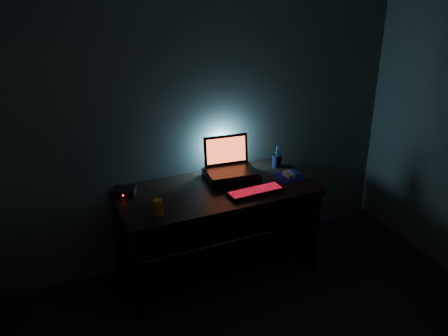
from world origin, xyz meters
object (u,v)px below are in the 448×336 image
(keyboard, at_px, (255,191))
(pen_cup, at_px, (277,161))
(laptop, at_px, (229,163))
(mouse, at_px, (289,175))
(juice_glass, at_px, (158,207))
(router, at_px, (124,191))

(keyboard, bearing_deg, pen_cup, 40.43)
(laptop, bearing_deg, mouse, -19.02)
(keyboard, height_order, juice_glass, juice_glass)
(keyboard, xyz_separation_m, mouse, (0.37, 0.14, 0.01))
(mouse, xyz_separation_m, juice_glass, (-1.13, -0.16, 0.04))
(laptop, distance_m, pen_cup, 0.45)
(pen_cup, distance_m, router, 1.27)
(pen_cup, bearing_deg, juice_glass, -161.96)
(laptop, bearing_deg, pen_cup, 7.39)
(keyboard, xyz_separation_m, router, (-0.90, 0.37, 0.01))
(keyboard, distance_m, mouse, 0.40)
(laptop, distance_m, keyboard, 0.36)
(router, bearing_deg, laptop, 21.41)
(laptop, relative_size, mouse, 3.87)
(keyboard, xyz_separation_m, juice_glass, (-0.75, -0.02, 0.04))
(laptop, bearing_deg, juice_glass, -146.97)
(juice_glass, distance_m, router, 0.41)
(laptop, height_order, mouse, laptop)
(mouse, bearing_deg, laptop, 155.91)
(laptop, relative_size, router, 2.08)
(mouse, bearing_deg, router, 170.63)
(juice_glass, bearing_deg, mouse, 7.91)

